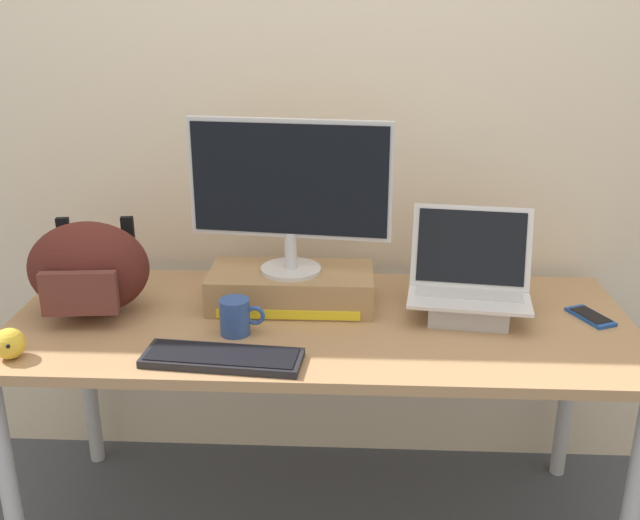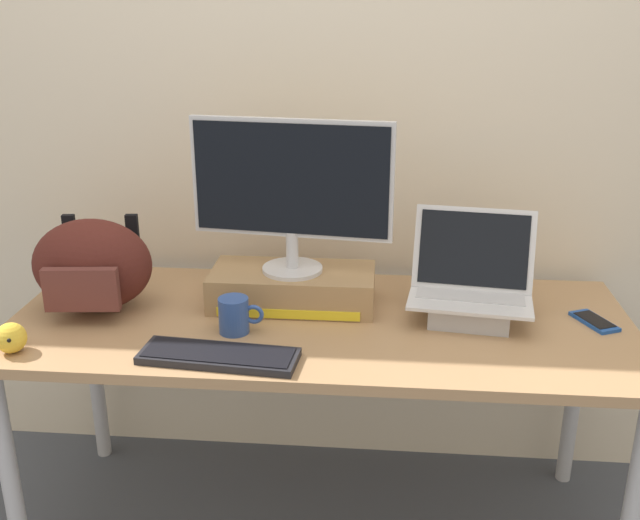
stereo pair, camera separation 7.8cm
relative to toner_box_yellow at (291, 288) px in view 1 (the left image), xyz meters
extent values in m
cube|color=beige|center=(0.09, 0.37, 0.53)|extent=(7.00, 0.10, 2.60)
cube|color=#A87F56|center=(0.09, -0.10, -0.07)|extent=(1.78, 0.73, 0.03)
cylinder|color=#B2B2B7|center=(-0.74, -0.41, -0.43)|extent=(0.05, 0.05, 0.69)
cylinder|color=#B2B2B7|center=(0.92, -0.41, -0.43)|extent=(0.05, 0.05, 0.69)
cylinder|color=#B2B2B7|center=(-0.74, 0.21, -0.43)|extent=(0.05, 0.05, 0.69)
cylinder|color=#B2B2B7|center=(0.92, 0.21, -0.43)|extent=(0.05, 0.05, 0.69)
cube|color=#9E7A51|center=(0.00, 0.00, 0.00)|extent=(0.48, 0.23, 0.11)
cube|color=yellow|center=(0.00, -0.12, -0.03)|extent=(0.41, 0.00, 0.03)
cylinder|color=silver|center=(0.00, 0.00, 0.06)|extent=(0.18, 0.18, 0.01)
cylinder|color=silver|center=(0.00, 0.00, 0.12)|extent=(0.04, 0.04, 0.11)
cube|color=silver|center=(0.00, 0.00, 0.33)|extent=(0.58, 0.08, 0.34)
cube|color=black|center=(0.00, -0.01, 0.33)|extent=(0.56, 0.07, 0.32)
cube|color=#ADADB2|center=(0.51, -0.06, -0.02)|extent=(0.24, 0.23, 0.06)
cube|color=silver|center=(0.51, -0.06, 0.01)|extent=(0.37, 0.28, 0.01)
cube|color=#B7B7BC|center=(0.52, -0.04, 0.02)|extent=(0.31, 0.17, 0.00)
cube|color=silver|center=(0.52, 0.02, 0.13)|extent=(0.35, 0.13, 0.23)
cube|color=black|center=(0.52, 0.01, 0.13)|extent=(0.31, 0.11, 0.20)
cube|color=black|center=(-0.14, -0.37, -0.04)|extent=(0.41, 0.17, 0.02)
cube|color=black|center=(-0.14, -0.37, -0.03)|extent=(0.39, 0.15, 0.00)
ellipsoid|color=#4C1E19|center=(-0.57, -0.08, 0.08)|extent=(0.36, 0.25, 0.27)
cube|color=brown|center=(-0.56, -0.20, 0.06)|extent=(0.21, 0.05, 0.12)
cube|color=black|center=(-0.68, 0.03, 0.10)|extent=(0.04, 0.02, 0.21)
cube|color=black|center=(-0.49, 0.04, 0.10)|extent=(0.04, 0.02, 0.21)
cylinder|color=#2D4C93|center=(-0.14, -0.21, 0.00)|extent=(0.08, 0.08, 0.10)
torus|color=#2D4C93|center=(-0.08, -0.21, 0.00)|extent=(0.06, 0.01, 0.06)
cube|color=#19479E|center=(0.87, -0.06, -0.05)|extent=(0.12, 0.16, 0.01)
cube|color=black|center=(0.87, -0.06, -0.04)|extent=(0.10, 0.13, 0.00)
sphere|color=gold|center=(-0.69, -0.37, -0.01)|extent=(0.08, 0.08, 0.08)
sphere|color=black|center=(-0.67, -0.41, 0.00)|extent=(0.01, 0.01, 0.01)
camera|label=1|loc=(0.18, -1.99, 0.82)|focal=40.75mm
camera|label=2|loc=(0.26, -1.99, 0.82)|focal=40.75mm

